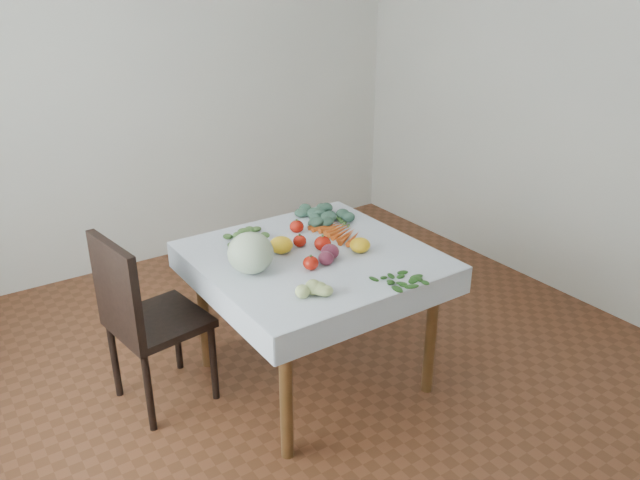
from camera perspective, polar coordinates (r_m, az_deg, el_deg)
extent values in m
plane|color=brown|center=(3.57, -0.57, -12.36)|extent=(4.00, 4.00, 0.00)
cube|color=silver|center=(4.74, -14.57, 13.89)|extent=(4.00, 0.04, 2.70)
cube|color=brown|center=(3.19, -0.62, -1.71)|extent=(1.00, 1.00, 0.04)
cylinder|color=brown|center=(2.87, -3.12, -13.81)|extent=(0.06, 0.06, 0.71)
cylinder|color=brown|center=(3.32, 10.11, -8.41)|extent=(0.06, 0.06, 0.71)
cylinder|color=brown|center=(3.53, -10.61, -6.37)|extent=(0.06, 0.06, 0.71)
cylinder|color=brown|center=(3.91, 1.21, -2.83)|extent=(0.06, 0.06, 0.71)
cube|color=white|center=(3.18, -0.62, -1.34)|extent=(1.12, 1.12, 0.01)
cube|color=black|center=(3.27, -14.50, -7.22)|extent=(0.49, 0.49, 0.04)
cube|color=black|center=(3.08, -18.14, -4.27)|extent=(0.10, 0.43, 0.47)
cylinder|color=black|center=(3.20, -15.38, -13.31)|extent=(0.04, 0.04, 0.44)
cylinder|color=black|center=(3.33, -9.71, -11.00)|extent=(0.04, 0.04, 0.44)
cylinder|color=black|center=(3.48, -18.27, -10.37)|extent=(0.04, 0.04, 0.44)
cylinder|color=black|center=(3.61, -12.95, -8.40)|extent=(0.04, 0.04, 0.44)
ellipsoid|color=beige|center=(2.97, -6.37, -1.18)|extent=(0.27, 0.27, 0.20)
ellipsoid|color=#B5180C|center=(3.43, -2.15, 1.24)|extent=(0.08, 0.08, 0.07)
ellipsoid|color=#B5180C|center=(3.21, 0.24, -0.31)|extent=(0.09, 0.09, 0.08)
ellipsoid|color=#B5180C|center=(3.01, -0.85, -2.12)|extent=(0.08, 0.08, 0.07)
ellipsoid|color=#B5180C|center=(3.26, -1.87, -0.09)|extent=(0.09, 0.09, 0.06)
ellipsoid|color=gold|center=(3.19, -3.57, -0.45)|extent=(0.16, 0.16, 0.09)
ellipsoid|color=gold|center=(3.20, 3.68, -0.47)|extent=(0.14, 0.14, 0.07)
ellipsoid|color=#50172B|center=(3.11, 0.93, -1.08)|extent=(0.10, 0.10, 0.08)
ellipsoid|color=#50172B|center=(3.06, 0.57, -1.69)|extent=(0.10, 0.10, 0.07)
ellipsoid|color=#B5CE77|center=(2.78, -0.90, -4.54)|extent=(0.06, 0.06, 0.05)
ellipsoid|color=#B5CE77|center=(2.78, -1.72, -4.56)|extent=(0.06, 0.06, 0.05)
ellipsoid|color=#B5CE77|center=(2.75, -0.68, -4.94)|extent=(0.06, 0.06, 0.05)
ellipsoid|color=#B5CE77|center=(2.83, -0.62, -3.97)|extent=(0.06, 0.06, 0.05)
cone|color=#DA4918|center=(3.51, 0.49, 1.46)|extent=(0.19, 0.04, 0.03)
cone|color=#DA4918|center=(3.49, 0.78, 1.30)|extent=(0.19, 0.03, 0.03)
cone|color=#DA4918|center=(3.46, 1.07, 1.14)|extent=(0.19, 0.05, 0.03)
cone|color=#DA4918|center=(3.44, 1.37, 0.97)|extent=(0.19, 0.06, 0.03)
cone|color=#DA4918|center=(3.42, 1.66, 0.81)|extent=(0.19, 0.08, 0.03)
cone|color=#DA4918|center=(3.40, 1.97, 0.64)|extent=(0.19, 0.09, 0.03)
cone|color=#DA4918|center=(3.37, 2.27, 0.47)|extent=(0.19, 0.11, 0.03)
cone|color=#DA4918|center=(3.35, 2.58, 0.30)|extent=(0.18, 0.12, 0.03)
cone|color=#DA4918|center=(3.33, 2.90, 0.13)|extent=(0.17, 0.13, 0.03)
ellipsoid|color=#3A604E|center=(3.63, 0.30, 2.40)|extent=(0.08, 0.08, 0.05)
ellipsoid|color=#3A604E|center=(3.63, -0.57, 2.39)|extent=(0.08, 0.08, 0.05)
ellipsoid|color=#3A604E|center=(3.59, 0.17, 2.13)|extent=(0.08, 0.08, 0.05)
ellipsoid|color=#3A604E|center=(3.67, 0.25, 2.63)|extent=(0.08, 0.08, 0.05)
ellipsoid|color=#3A604E|center=(3.59, -1.03, 2.13)|extent=(0.08, 0.08, 0.05)
ellipsoid|color=#3A604E|center=(3.61, 1.06, 2.29)|extent=(0.08, 0.08, 0.05)
ellipsoid|color=#3A604E|center=(3.68, -0.75, 2.68)|extent=(0.08, 0.08, 0.05)
ellipsoid|color=#3A604E|center=(3.54, -0.41, 1.82)|extent=(0.08, 0.08, 0.05)
ellipsoid|color=#3A604E|center=(3.69, 1.27, 2.74)|extent=(0.08, 0.08, 0.05)
ellipsoid|color=#3A604E|center=(3.62, -1.90, 2.30)|extent=(0.08, 0.08, 0.05)
ellipsoid|color=#3A604E|center=(3.55, 1.23, 1.91)|extent=(0.08, 0.08, 0.05)
ellipsoid|color=#3A604E|center=(3.74, 0.01, 3.04)|extent=(0.08, 0.08, 0.05)
ellipsoid|color=#3A604E|center=(3.52, -1.76, 1.67)|extent=(0.08, 0.08, 0.05)
ellipsoid|color=#3A604E|center=(3.66, 2.37, 2.53)|extent=(0.08, 0.08, 0.05)
ellipsoid|color=#3A604E|center=(3.69, -2.07, 2.76)|extent=(0.08, 0.08, 0.05)
ellipsoid|color=#22541A|center=(2.93, 7.19, -3.68)|extent=(0.05, 0.03, 0.01)
ellipsoid|color=#22541A|center=(2.91, 6.59, -3.86)|extent=(0.05, 0.03, 0.01)
ellipsoid|color=#22541A|center=(2.91, 7.48, -3.91)|extent=(0.05, 0.03, 0.01)
ellipsoid|color=#22541A|center=(2.94, 6.81, -3.53)|extent=(0.05, 0.03, 0.01)
ellipsoid|color=#22541A|center=(2.88, 6.67, -4.13)|extent=(0.05, 0.03, 0.01)
ellipsoid|color=#22541A|center=(2.94, 7.84, -3.62)|extent=(0.05, 0.03, 0.01)
ellipsoid|color=#22541A|center=(2.92, 6.05, -3.68)|extent=(0.05, 0.03, 0.01)
ellipsoid|color=#22541A|center=(2.88, 7.54, -4.24)|extent=(0.05, 0.03, 0.01)
ellipsoid|color=#22541A|center=(2.97, 7.33, -3.27)|extent=(0.05, 0.03, 0.01)
ellipsoid|color=#22541A|center=(2.87, 5.83, -4.17)|extent=(0.05, 0.03, 0.01)
ellipsoid|color=#22541A|center=(2.92, 8.48, -3.86)|extent=(0.05, 0.03, 0.01)
ellipsoid|color=#22541A|center=(2.96, 6.05, -3.28)|extent=(0.05, 0.03, 0.01)
ellipsoid|color=#22541A|center=(2.84, 6.85, -4.59)|extent=(0.05, 0.03, 0.01)
ellipsoid|color=#22541A|center=(2.98, 8.34, -3.22)|extent=(0.05, 0.03, 0.01)
ellipsoid|color=#22541A|center=(2.90, 5.03, -3.87)|extent=(0.05, 0.03, 0.01)
ellipsoid|color=#22541A|center=(2.87, 8.57, -4.38)|extent=(0.05, 0.03, 0.01)
ellipsoid|color=#437133|center=(3.36, -6.31, 0.25)|extent=(0.06, 0.06, 0.03)
ellipsoid|color=#437133|center=(3.35, -7.01, 0.15)|extent=(0.06, 0.06, 0.03)
ellipsoid|color=#437133|center=(3.33, -6.19, 0.04)|extent=(0.06, 0.06, 0.03)
ellipsoid|color=#437133|center=(3.39, -6.50, 0.44)|extent=(0.06, 0.06, 0.03)
ellipsoid|color=#437133|center=(3.32, -7.24, -0.12)|extent=(0.06, 0.06, 0.03)
ellipsoid|color=#437133|center=(3.36, -5.50, 0.28)|extent=(0.06, 0.06, 0.03)
ellipsoid|color=#437133|center=(3.39, -7.45, 0.36)|extent=(0.06, 0.06, 0.03)
ellipsoid|color=#437133|center=(3.29, -6.43, -0.31)|extent=(0.06, 0.06, 0.03)
ellipsoid|color=#437133|center=(3.42, -5.66, 0.68)|extent=(0.06, 0.06, 0.03)
ellipsoid|color=#437133|center=(3.33, -8.22, -0.11)|extent=(0.06, 0.06, 0.03)
ellipsoid|color=#437133|center=(3.32, -5.00, -0.02)|extent=(0.06, 0.06, 0.03)
ellipsoid|color=#437133|center=(3.44, -7.07, 0.77)|extent=(0.06, 0.06, 0.03)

